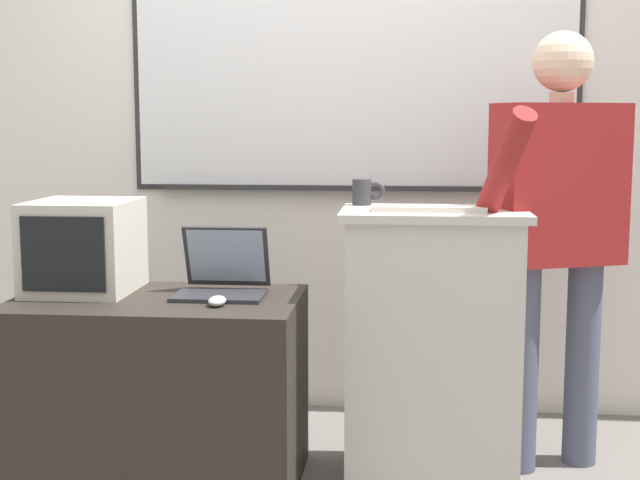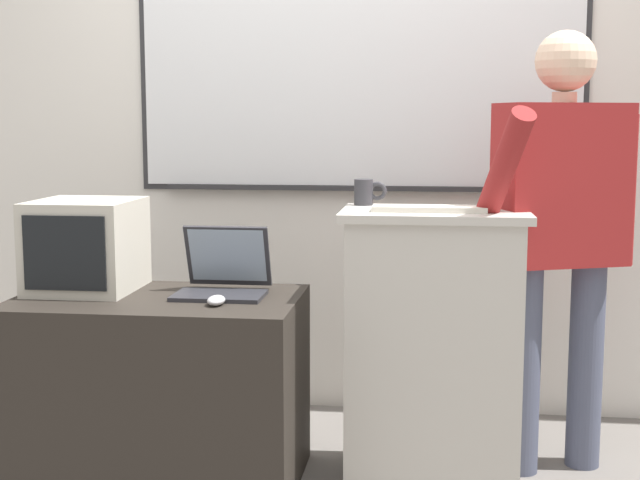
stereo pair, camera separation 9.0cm
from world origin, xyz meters
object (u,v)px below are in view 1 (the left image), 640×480
(coffee_mug, at_px, (364,192))
(crt_monitor, at_px, (84,246))
(lectern_podium, at_px, (432,344))
(wireless_keyboard, at_px, (429,208))
(laptop, at_px, (223,275))
(person_presenter, at_px, (558,218))
(side_desk, at_px, (159,391))
(computer_mouse_by_laptop, at_px, (217,301))

(coffee_mug, bearing_deg, crt_monitor, -167.01)
(lectern_podium, xyz_separation_m, wireless_keyboard, (-0.02, -0.06, 0.51))
(laptop, bearing_deg, crt_monitor, 179.99)
(person_presenter, bearing_deg, crt_monitor, 166.03)
(person_presenter, bearing_deg, lectern_podium, 174.70)
(person_presenter, xyz_separation_m, crt_monitor, (-1.76, -0.21, -0.10))
(lectern_podium, xyz_separation_m, coffee_mug, (-0.27, 0.16, 0.55))
(coffee_mug, bearing_deg, person_presenter, -2.33)
(side_desk, bearing_deg, coffee_mug, 24.23)
(side_desk, relative_size, person_presenter, 0.62)
(person_presenter, bearing_deg, laptop, 168.87)
(crt_monitor, height_order, coffee_mug, coffee_mug)
(person_presenter, height_order, computer_mouse_by_laptop, person_presenter)
(wireless_keyboard, distance_m, crt_monitor, 1.28)
(wireless_keyboard, height_order, crt_monitor, crt_monitor)
(side_desk, height_order, coffee_mug, coffee_mug)
(crt_monitor, bearing_deg, computer_mouse_by_laptop, -20.92)
(computer_mouse_by_laptop, height_order, coffee_mug, coffee_mug)
(lectern_podium, xyz_separation_m, person_presenter, (0.46, 0.13, 0.46))
(computer_mouse_by_laptop, bearing_deg, crt_monitor, 159.08)
(side_desk, xyz_separation_m, crt_monitor, (-0.30, 0.09, 0.52))
(side_desk, height_order, laptop, laptop)
(person_presenter, relative_size, coffee_mug, 13.24)
(side_desk, xyz_separation_m, person_presenter, (1.46, 0.30, 0.62))
(laptop, height_order, wireless_keyboard, wireless_keyboard)
(side_desk, xyz_separation_m, laptop, (0.23, 0.09, 0.42))
(person_presenter, height_order, laptop, person_presenter)
(person_presenter, height_order, crt_monitor, person_presenter)
(lectern_podium, bearing_deg, coffee_mug, 149.32)
(person_presenter, relative_size, laptop, 5.12)
(side_desk, relative_size, wireless_keyboard, 2.54)
(crt_monitor, relative_size, coffee_mug, 3.26)
(side_desk, relative_size, computer_mouse_by_laptop, 10.30)
(lectern_podium, height_order, side_desk, lectern_podium)
(lectern_podium, height_order, laptop, lectern_podium)
(laptop, distance_m, coffee_mug, 0.63)
(lectern_podium, bearing_deg, laptop, -174.03)
(crt_monitor, bearing_deg, wireless_keyboard, 1.09)
(lectern_podium, relative_size, laptop, 3.11)
(person_presenter, xyz_separation_m, coffee_mug, (-0.73, 0.03, 0.09))
(coffee_mug, bearing_deg, wireless_keyboard, -41.09)
(computer_mouse_by_laptop, distance_m, coffee_mug, 0.74)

